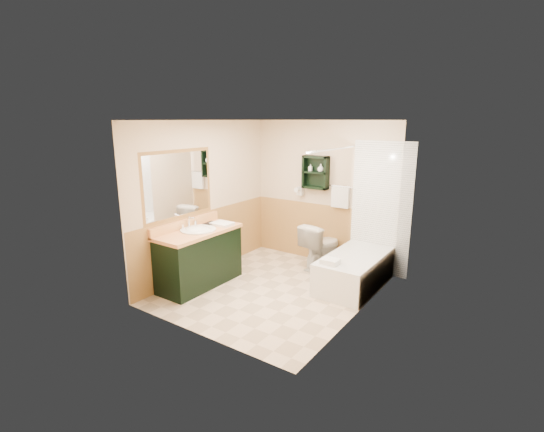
{
  "coord_description": "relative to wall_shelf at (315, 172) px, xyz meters",
  "views": [
    {
      "loc": [
        3.01,
        -4.39,
        2.42
      ],
      "look_at": [
        -0.15,
        0.2,
        1.04
      ],
      "focal_mm": 26.0,
      "sensor_mm": 36.0,
      "label": 1
    }
  ],
  "objects": [
    {
      "name": "vanity_book",
      "position": [
        -1.06,
        -1.53,
        -0.59
      ],
      "size": [
        0.17,
        0.04,
        0.22
      ],
      "primitive_type": "imported",
      "rotation": [
        0.0,
        0.0,
        0.13
      ],
      "color": "black",
      "rests_on": "vanity"
    },
    {
      "name": "shower_curtain",
      "position": [
        0.63,
        -0.48,
        -0.4
      ],
      "size": [
        1.05,
        1.05,
        1.7
      ],
      "primitive_type": null,
      "color": "beige",
      "rests_on": "curtain_rod"
    },
    {
      "name": "vanity",
      "position": [
        -0.89,
        -1.87,
        -1.13
      ],
      "size": [
        0.59,
        1.33,
        0.84
      ],
      "primitive_type": "cube",
      "color": "black",
      "rests_on": "ground"
    },
    {
      "name": "tile_back",
      "position": [
        1.13,
        0.07,
        -0.5
      ],
      "size": [
        0.95,
        0.95,
        2.1
      ],
      "primitive_type": null,
      "color": "white",
      "rests_on": "back_wall"
    },
    {
      "name": "floor",
      "position": [
        0.1,
        -1.41,
        -1.55
      ],
      "size": [
        3.0,
        3.0,
        0.0
      ],
      "primitive_type": "plane",
      "color": "beige",
      "rests_on": "ground"
    },
    {
      "name": "wall_shelf",
      "position": [
        0.0,
        0.0,
        0.0
      ],
      "size": [
        0.45,
        0.15,
        0.55
      ],
      "primitive_type": "cube",
      "color": "black",
      "rests_on": "back_wall"
    },
    {
      "name": "bathtub",
      "position": [
        1.03,
        -0.58,
        -1.31
      ],
      "size": [
        0.72,
        1.5,
        0.48
      ],
      "primitive_type": "cube",
      "color": "silver",
      "rests_on": "ground"
    },
    {
      "name": "right_wall",
      "position": [
        1.42,
        -1.41,
        -0.35
      ],
      "size": [
        0.04,
        3.0,
        2.4
      ],
      "primitive_type": "cube",
      "color": "beige",
      "rests_on": "ground"
    },
    {
      "name": "left_wall",
      "position": [
        -1.22,
        -1.41,
        -0.35
      ],
      "size": [
        0.04,
        3.0,
        2.4
      ],
      "primitive_type": "cube",
      "color": "beige",
      "rests_on": "ground"
    },
    {
      "name": "counter_towel",
      "position": [
        -0.8,
        -1.46,
        -0.69
      ],
      "size": [
        0.31,
        0.24,
        0.04
      ],
      "primitive_type": "cube",
      "color": "silver",
      "rests_on": "vanity"
    },
    {
      "name": "hair_dryer",
      "position": [
        -0.3,
        0.02,
        -0.35
      ],
      "size": [
        0.1,
        0.24,
        0.18
      ],
      "primitive_type": null,
      "color": "silver",
      "rests_on": "back_wall"
    },
    {
      "name": "toilet",
      "position": [
        0.27,
        -0.23,
        -1.18
      ],
      "size": [
        0.56,
        0.83,
        0.75
      ],
      "primitive_type": "imported",
      "rotation": [
        0.0,
        0.0,
        2.96
      ],
      "color": "silver",
      "rests_on": "ground"
    },
    {
      "name": "mirror_glass",
      "position": [
        -1.17,
        -1.96,
        -0.05
      ],
      "size": [
        1.2,
        1.2,
        0.9
      ],
      "primitive_type": null,
      "color": "white",
      "rests_on": "left_wall"
    },
    {
      "name": "soap_bottle_b",
      "position": [
        0.1,
        -0.01,
        0.07
      ],
      "size": [
        0.15,
        0.16,
        0.1
      ],
      "primitive_type": "imported",
      "rotation": [
        0.0,
        0.0,
        0.39
      ],
      "color": "silver",
      "rests_on": "wall_shelf"
    },
    {
      "name": "back_wall",
      "position": [
        0.1,
        0.11,
        -0.35
      ],
      "size": [
        2.6,
        0.04,
        2.4
      ],
      "primitive_type": "cube",
      "color": "beige",
      "rests_on": "ground"
    },
    {
      "name": "towel_bar",
      "position": [
        0.45,
        0.04,
        -0.2
      ],
      "size": [
        0.4,
        0.06,
        0.4
      ],
      "primitive_type": null,
      "color": "silver",
      "rests_on": "back_wall"
    },
    {
      "name": "tub_towel",
      "position": [
        0.88,
        -1.14,
        -1.04
      ],
      "size": [
        0.24,
        0.2,
        0.07
      ],
      "primitive_type": "cube",
      "color": "silver",
      "rests_on": "bathtub"
    },
    {
      "name": "ceiling",
      "position": [
        0.1,
        -1.41,
        0.87
      ],
      "size": [
        2.6,
        3.0,
        0.04
      ],
      "primitive_type": "cube",
      "color": "white",
      "rests_on": "back_wall"
    },
    {
      "name": "tile_right",
      "position": [
        1.38,
        -0.66,
        -0.5
      ],
      "size": [
        1.5,
        1.5,
        2.1
      ],
      "primitive_type": null,
      "color": "white",
      "rests_on": "right_wall"
    },
    {
      "name": "curtain_rod",
      "position": [
        0.63,
        -0.66,
        0.45
      ],
      "size": [
        0.03,
        1.6,
        0.03
      ],
      "primitive_type": "cylinder",
      "rotation": [
        1.57,
        0.0,
        0.0
      ],
      "color": "silver",
      "rests_on": "back_wall"
    },
    {
      "name": "wainscot_left",
      "position": [
        -1.19,
        -1.41,
        -1.05
      ],
      "size": [
        2.98,
        2.98,
        1.0
      ],
      "primitive_type": null,
      "color": "tan",
      "rests_on": "left_wall"
    },
    {
      "name": "soap_bottle_a",
      "position": [
        -0.09,
        -0.01,
        0.04
      ],
      "size": [
        0.06,
        0.12,
        0.05
      ],
      "primitive_type": "imported",
      "rotation": [
        0.0,
        0.0,
        0.07
      ],
      "color": "silver",
      "rests_on": "wall_shelf"
    },
    {
      "name": "mirror_frame",
      "position": [
        -1.17,
        -1.96,
        -0.05
      ],
      "size": [
        1.3,
        1.3,
        1.0
      ],
      "primitive_type": null,
      "color": "olive",
      "rests_on": "left_wall"
    },
    {
      "name": "tile_accent",
      "position": [
        1.37,
        -0.66,
        0.35
      ],
      "size": [
        1.5,
        1.5,
        0.1
      ],
      "primitive_type": null,
      "color": "#134231",
      "rests_on": "right_wall"
    },
    {
      "name": "wainscot_back",
      "position": [
        0.1,
        0.08,
        -1.05
      ],
      "size": [
        2.58,
        2.58,
        1.0
      ],
      "primitive_type": null,
      "color": "tan",
      "rests_on": "back_wall"
    }
  ]
}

